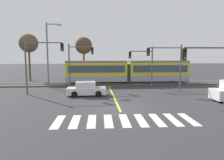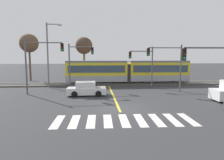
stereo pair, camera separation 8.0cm
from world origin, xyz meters
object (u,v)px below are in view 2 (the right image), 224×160
Objects in this scene: bare_tree_west at (84,46)px; light_rail_tram at (128,71)px; sedan_crossing at (86,89)px; street_lamp_west at (49,52)px; traffic_light_far_left at (78,59)px; traffic_light_near_right at (211,65)px; bare_tree_far_west at (29,44)px; traffic_light_far_right at (144,62)px; traffic_light_mid_left at (39,57)px; traffic_light_mid_right at (169,60)px.

light_rail_tram is at bearing -36.64° from bare_tree_west.
street_lamp_west is at bearing 131.89° from sedan_crossing.
street_lamp_west is at bearing 163.25° from traffic_light_far_left.
traffic_light_near_right is 29.48m from bare_tree_far_west.
traffic_light_near_right is 11.95m from traffic_light_far_right.
light_rail_tram is 9.48m from bare_tree_west.
street_lamp_west is (-3.87, 1.16, 1.03)m from traffic_light_far_left.
traffic_light_mid_left reaches higher than sedan_crossing.
traffic_light_far_right is 13.16m from traffic_light_mid_left.
traffic_light_far_left is 0.68× the size of street_lamp_west.
traffic_light_mid_left reaches higher than traffic_light_far_left.
sedan_crossing is 6.39m from traffic_light_mid_left.
traffic_light_far_right is (7.44, 4.51, 2.87)m from sedan_crossing.
traffic_light_near_right is (9.75, -7.21, 2.88)m from sedan_crossing.
traffic_light_mid_left is (-14.96, -0.37, 0.35)m from traffic_light_mid_right.
sedan_crossing is 5.73m from traffic_light_far_left.
traffic_light_mid_left is (-3.96, -3.46, 0.28)m from traffic_light_far_left.
traffic_light_far_right is 12.66m from bare_tree_west.
traffic_light_far_left is (-7.21, -3.91, 1.82)m from light_rail_tram.
traffic_light_far_right reaches higher than light_rail_tram.
traffic_light_mid_right reaches higher than light_rail_tram.
traffic_light_far_right reaches higher than sedan_crossing.
traffic_light_far_left is at bearing -16.75° from street_lamp_west.
traffic_light_mid_right is at bearing -32.18° from bare_tree_far_west.
bare_tree_west is (4.18, 7.88, 1.14)m from street_lamp_west.
sedan_crossing is at bearing 143.52° from traffic_light_near_right.
sedan_crossing is 9.17m from traffic_light_far_right.
street_lamp_west reaches higher than light_rail_tram.
bare_tree_far_west reaches higher than traffic_light_far_right.
sedan_crossing is 0.67× the size of traffic_light_mid_left.
bare_tree_west is at bearing 88.01° from traffic_light_far_left.
traffic_light_mid_right is at bearing -15.70° from traffic_light_far_left.
street_lamp_west reaches higher than traffic_light_mid_left.
sedan_crossing is at bearing -148.78° from traffic_light_far_right.
bare_tree_far_west is at bearing 126.28° from sedan_crossing.
traffic_light_mid_right is at bearing -48.64° from bare_tree_west.
traffic_light_near_right is 1.00× the size of traffic_light_far_right.
bare_tree_west is at bearing 131.36° from traffic_light_mid_right.
bare_tree_far_west reaches higher than sedan_crossing.
traffic_light_far_left is at bearing 41.15° from traffic_light_mid_left.
traffic_light_far_left is 16.17m from traffic_light_near_right.
traffic_light_near_right is at bearing -36.48° from sedan_crossing.
light_rail_tram is at bearing 33.43° from traffic_light_mid_left.
traffic_light_near_right is 0.68× the size of bare_tree_far_west.
light_rail_tram is 13.56m from traffic_light_mid_left.
traffic_light_mid_right is at bearing 90.32° from traffic_light_near_right.
traffic_light_mid_left is 0.83× the size of bare_tree_west.
traffic_light_far_right is 0.68× the size of bare_tree_far_west.
bare_tree_far_west reaches higher than bare_tree_west.
traffic_light_far_left is 0.72× the size of bare_tree_far_west.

